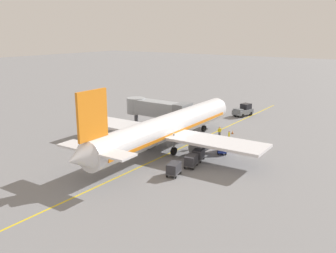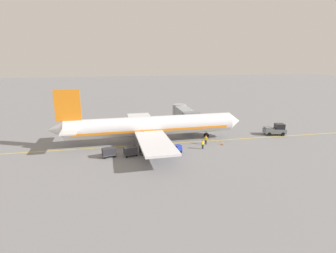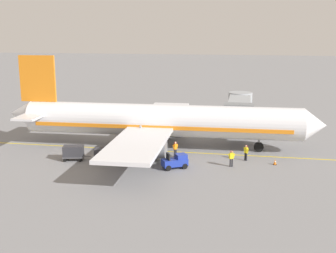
% 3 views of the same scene
% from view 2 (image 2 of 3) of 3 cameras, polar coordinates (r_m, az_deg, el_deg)
% --- Properties ---
extents(ground_plane, '(400.00, 400.00, 0.00)m').
position_cam_2_polar(ground_plane, '(50.61, -2.22, -3.81)').
color(ground_plane, slate).
extents(gate_lead_in_line, '(0.24, 80.00, 0.01)m').
position_cam_2_polar(gate_lead_in_line, '(50.61, -2.22, -3.81)').
color(gate_lead_in_line, gold).
rests_on(gate_lead_in_line, ground).
extents(parked_airliner, '(30.14, 37.28, 10.63)m').
position_cam_2_polar(parked_airliner, '(50.96, -3.75, 0.03)').
color(parked_airliner, silver).
rests_on(parked_airliner, ground).
extents(jet_bridge, '(12.93, 3.50, 4.98)m').
position_cam_2_polar(jet_bridge, '(60.77, 3.59, 2.66)').
color(jet_bridge, '#93999E').
rests_on(jet_bridge, ground).
extents(pushback_tractor, '(3.09, 4.77, 2.40)m').
position_cam_2_polar(pushback_tractor, '(60.97, 22.12, -0.63)').
color(pushback_tractor, slate).
rests_on(pushback_tractor, ground).
extents(baggage_tug_lead, '(2.31, 2.76, 1.62)m').
position_cam_2_polar(baggage_tug_lead, '(45.36, 1.54, -5.05)').
color(baggage_tug_lead, '#1E339E').
rests_on(baggage_tug_lead, ground).
extents(baggage_cart_front, '(1.77, 2.98, 1.58)m').
position_cam_2_polar(baggage_cart_front, '(45.36, -4.79, -4.78)').
color(baggage_cart_front, '#4C4C51').
rests_on(baggage_cart_front, ground).
extents(baggage_cart_second_in_train, '(1.77, 2.98, 1.58)m').
position_cam_2_polar(baggage_cart_second_in_train, '(44.69, -8.11, -5.18)').
color(baggage_cart_second_in_train, '#4C4C51').
rests_on(baggage_cart_second_in_train, ground).
extents(baggage_cart_third_in_train, '(1.77, 2.98, 1.58)m').
position_cam_2_polar(baggage_cart_third_in_train, '(44.87, -12.66, -5.32)').
color(baggage_cart_third_in_train, '#4C4C51').
rests_on(baggage_cart_third_in_train, ground).
extents(ground_crew_wing_walker, '(0.56, 0.59, 1.69)m').
position_cam_2_polar(ground_crew_wing_walker, '(50.71, 8.17, -2.78)').
color(ground_crew_wing_walker, '#232328').
rests_on(ground_crew_wing_walker, ground).
extents(ground_crew_loader, '(0.36, 0.71, 1.69)m').
position_cam_2_polar(ground_crew_loader, '(48.11, 7.51, -3.72)').
color(ground_crew_loader, '#232328').
rests_on(ground_crew_loader, ground).
extents(ground_crew_marshaller, '(0.58, 0.57, 1.69)m').
position_cam_2_polar(ground_crew_marshaller, '(48.74, -0.26, -3.34)').
color(ground_crew_marshaller, '#232328').
rests_on(ground_crew_marshaller, ground).
extents(safety_cone_nose_left, '(0.36, 0.36, 0.59)m').
position_cam_2_polar(safety_cone_nose_left, '(51.16, 11.62, -3.56)').
color(safety_cone_nose_left, black).
rests_on(safety_cone_nose_left, ground).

